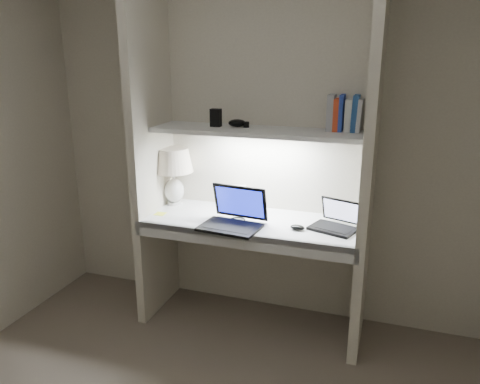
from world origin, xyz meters
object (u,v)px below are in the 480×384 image
at_px(speaker, 238,197).
at_px(table_lamp, 173,167).
at_px(laptop_main, 234,217).
at_px(laptop_netbook, 336,222).
at_px(book_row, 345,114).

bearing_deg(speaker, table_lamp, 175.50).
distance_m(table_lamp, speaker, 0.52).
height_order(laptop_main, laptop_netbook, laptop_main).
relative_size(table_lamp, laptop_main, 1.05).
xyz_separation_m(laptop_main, speaker, (-0.10, 0.37, 0.02)).
bearing_deg(table_lamp, laptop_netbook, -5.75).
xyz_separation_m(table_lamp, speaker, (0.46, 0.09, -0.20)).
bearing_deg(book_row, table_lamp, -176.53).
relative_size(laptop_netbook, speaker, 2.16).
bearing_deg(table_lamp, speaker, 10.58).
bearing_deg(laptop_main, table_lamp, 158.92).
distance_m(table_lamp, book_row, 1.26).
relative_size(laptop_netbook, book_row, 1.49).
height_order(table_lamp, laptop_main, table_lamp).
height_order(laptop_main, book_row, book_row).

